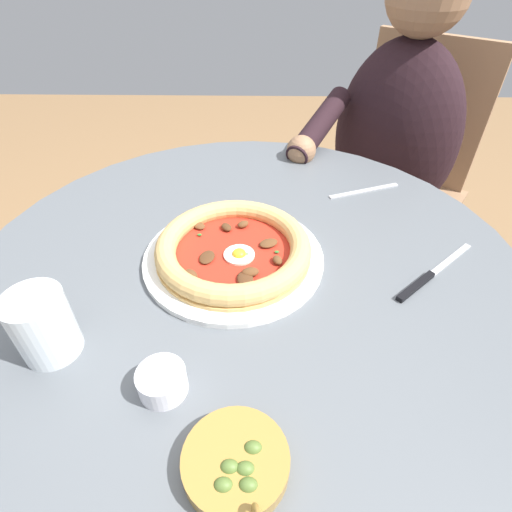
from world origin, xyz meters
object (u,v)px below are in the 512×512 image
object	(u,v)px
ramekin_capers	(162,381)
pizza_on_plate	(233,252)
diner_person	(379,200)
fork_utensil	(364,191)
water_glass	(44,328)
olive_pan	(238,464)
dining_table	(248,326)
steak_knife	(426,278)
cafe_chair_diner	(401,167)

from	to	relation	value
ramekin_capers	pizza_on_plate	bearing A→B (deg)	73.59
diner_person	fork_utensil	bearing A→B (deg)	-114.10
water_glass	olive_pan	size ratio (longest dim) A/B	0.72
pizza_on_plate	water_glass	world-z (taller)	water_glass
pizza_on_plate	diner_person	distance (m)	0.74
dining_table	steak_knife	distance (m)	0.34
ramekin_capers	cafe_chair_diner	xyz separation A→B (m)	(0.57, 0.93, -0.20)
dining_table	water_glass	xyz separation A→B (m)	(-0.25, -0.19, 0.22)
pizza_on_plate	diner_person	xyz separation A→B (m)	(0.41, 0.56, -0.25)
ramekin_capers	fork_utensil	size ratio (longest dim) A/B	0.39
dining_table	fork_utensil	distance (m)	0.37
steak_knife	water_glass	bearing A→B (deg)	-165.19
pizza_on_plate	steak_knife	size ratio (longest dim) A/B	1.84
steak_knife	fork_utensil	world-z (taller)	steak_knife
steak_knife	ramekin_capers	size ratio (longest dim) A/B	2.72
steak_knife	fork_utensil	bearing A→B (deg)	100.08
cafe_chair_diner	pizza_on_plate	bearing A→B (deg)	-126.11
dining_table	steak_knife	bearing A→B (deg)	-8.82
ramekin_capers	cafe_chair_diner	distance (m)	1.11
fork_utensil	diner_person	world-z (taller)	diner_person
pizza_on_plate	diner_person	bearing A→B (deg)	53.78
fork_utensil	diner_person	bearing A→B (deg)	65.90
steak_knife	cafe_chair_diner	distance (m)	0.77
dining_table	ramekin_capers	distance (m)	0.33
pizza_on_plate	ramekin_capers	size ratio (longest dim) A/B	5.01
ramekin_capers	olive_pan	world-z (taller)	olive_pan
olive_pan	dining_table	bearing A→B (deg)	90.36
water_glass	fork_utensil	size ratio (longest dim) A/B	0.62
diner_person	cafe_chair_diner	size ratio (longest dim) A/B	1.24
pizza_on_plate	diner_person	world-z (taller)	diner_person
diner_person	pizza_on_plate	bearing A→B (deg)	-126.22
water_glass	cafe_chair_diner	distance (m)	1.16
steak_knife	diner_person	world-z (taller)	diner_person
dining_table	olive_pan	bearing A→B (deg)	-89.64
steak_knife	pizza_on_plate	bearing A→B (deg)	172.42
cafe_chair_diner	diner_person	bearing A→B (deg)	-125.61
water_glass	fork_utensil	world-z (taller)	water_glass
pizza_on_plate	cafe_chair_diner	world-z (taller)	cafe_chair_diner
olive_pan	fork_utensil	size ratio (longest dim) A/B	0.86
dining_table	ramekin_capers	size ratio (longest dim) A/B	15.49
water_glass	cafe_chair_diner	xyz separation A→B (m)	(0.73, 0.87, -0.23)
steak_knife	diner_person	size ratio (longest dim) A/B	0.14
olive_pan	steak_knife	bearing A→B (deg)	45.77
ramekin_capers	fork_utensil	xyz separation A→B (m)	(0.33, 0.47, -0.02)
steak_knife	ramekin_capers	bearing A→B (deg)	-152.19
water_glass	diner_person	bearing A→B (deg)	49.29
ramekin_capers	olive_pan	xyz separation A→B (m)	(0.10, -0.09, -0.01)
fork_utensil	cafe_chair_diner	bearing A→B (deg)	62.56
diner_person	cafe_chair_diner	world-z (taller)	diner_person
water_glass	cafe_chair_diner	size ratio (longest dim) A/B	0.10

